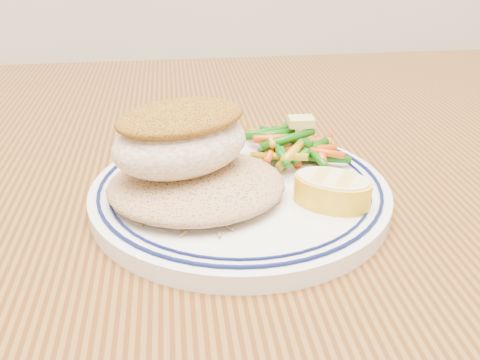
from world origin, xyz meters
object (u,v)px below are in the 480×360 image
at_px(dining_table, 195,274).
at_px(fish_fillet, 181,137).
at_px(vegetable_pile, 291,146).
at_px(rice_pilaf, 196,181).
at_px(lemon_wedge, 332,189).
at_px(plate, 240,191).

xyz_separation_m(dining_table, fish_fillet, (-0.01, -0.04, 0.16)).
bearing_deg(vegetable_pile, rice_pilaf, -146.49).
bearing_deg(vegetable_pile, lemon_wedge, -80.39).
xyz_separation_m(plate, lemon_wedge, (0.07, -0.04, 0.02)).
relative_size(dining_table, plate, 6.06).
distance_m(plate, rice_pilaf, 0.04).
bearing_deg(dining_table, lemon_wedge, -34.69).
relative_size(plate, rice_pilaf, 1.75).
bearing_deg(fish_fillet, rice_pilaf, -37.92).
bearing_deg(rice_pilaf, vegetable_pile, 33.51).
height_order(plate, fish_fillet, fish_fillet).
bearing_deg(plate, rice_pilaf, -158.34).
bearing_deg(lemon_wedge, fish_fillet, 163.47).
bearing_deg(rice_pilaf, lemon_wedge, -13.95).
bearing_deg(plate, vegetable_pile, 40.32).
relative_size(plate, vegetable_pile, 2.34).
bearing_deg(vegetable_pile, plate, -139.68).
bearing_deg(lemon_wedge, vegetable_pile, 99.61).
relative_size(dining_table, fish_fillet, 11.42).
distance_m(vegetable_pile, lemon_wedge, 0.09).
xyz_separation_m(fish_fillet, lemon_wedge, (0.11, -0.03, -0.04)).
relative_size(rice_pilaf, lemon_wedge, 1.84).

